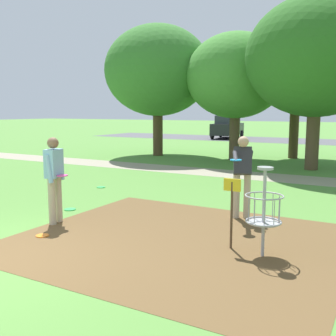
{
  "coord_description": "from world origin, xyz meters",
  "views": [
    {
      "loc": [
        5.21,
        -3.42,
        2.22
      ],
      "look_at": [
        1.05,
        3.99,
        1.0
      ],
      "focal_mm": 42.78,
      "sensor_mm": 36.0,
      "label": 1
    }
  ],
  "objects": [
    {
      "name": "frisbee_mid_grass",
      "position": [
        -2.1,
        5.61,
        0.01
      ],
      "size": [
        0.25,
        0.25,
        0.02
      ],
      "primitive_type": "cylinder",
      "color": "green",
      "rests_on": "ground"
    },
    {
      "name": "frisbee_near_basket",
      "position": [
        3.16,
        4.58,
        0.01
      ],
      "size": [
        0.21,
        0.21,
        0.02
      ],
      "primitive_type": "cylinder",
      "color": "orange",
      "rests_on": "ground"
    },
    {
      "name": "dirt_tee_pad",
      "position": [
        2.09,
        2.49,
        0.0
      ],
      "size": [
        5.43,
        4.81,
        0.01
      ],
      "primitive_type": "cube",
      "color": "brown",
      "rests_on": "ground"
    },
    {
      "name": "tree_far_left",
      "position": [
        2.59,
        12.36,
        4.17
      ],
      "size": [
        5.19,
        5.19,
        6.39
      ],
      "color": "brown",
      "rests_on": "ground"
    },
    {
      "name": "frisbee_far_left",
      "position": [
        -0.12,
        1.49,
        0.01
      ],
      "size": [
        0.23,
        0.23,
        0.02
      ],
      "primitive_type": "cylinder",
      "color": "orange",
      "rests_on": "ground"
    },
    {
      "name": "disc_golf_basket",
      "position": [
        3.53,
        2.45,
        0.75
      ],
      "size": [
        0.98,
        0.58,
        1.39
      ],
      "color": "#9E9EA3",
      "rests_on": "ground"
    },
    {
      "name": "player_throwing",
      "position": [
        2.57,
        4.4,
        0.99
      ],
      "size": [
        0.48,
        1.17,
        1.71
      ],
      "color": "tan",
      "rests_on": "ground"
    },
    {
      "name": "gravel_path",
      "position": [
        0.0,
        9.87,
        0.0
      ],
      "size": [
        40.0,
        1.71,
        0.0
      ],
      "primitive_type": "cube",
      "color": "gray",
      "rests_on": "ground"
    },
    {
      "name": "tree_mid_center",
      "position": [
        1.18,
        15.79,
        4.14
      ],
      "size": [
        3.78,
        3.78,
        5.77
      ],
      "color": "#4C3823",
      "rests_on": "ground"
    },
    {
      "name": "tree_mid_right",
      "position": [
        -4.99,
        13.72,
        4.13
      ],
      "size": [
        5.16,
        5.16,
        6.34
      ],
      "color": "#4C3823",
      "rests_on": "ground"
    },
    {
      "name": "tree_near_right",
      "position": [
        -1.03,
        13.83,
        3.74
      ],
      "size": [
        4.43,
        4.43,
        5.64
      ],
      "color": "brown",
      "rests_on": "ground"
    },
    {
      "name": "frisbee_by_tee",
      "position": [
        -1.04,
        3.18,
        0.01
      ],
      "size": [
        0.26,
        0.26,
        0.02
      ],
      "primitive_type": "cylinder",
      "color": "green",
      "rests_on": "ground"
    },
    {
      "name": "parked_car_leftmost",
      "position": [
        -6.45,
        27.19,
        0.92
      ],
      "size": [
        2.36,
        4.39,
        1.84
      ],
      "color": "black",
      "rests_on": "ground"
    },
    {
      "name": "player_waiting_left",
      "position": [
        -0.53,
        2.24,
        0.97
      ],
      "size": [
        0.43,
        0.49,
        1.71
      ],
      "color": "tan",
      "rests_on": "ground"
    },
    {
      "name": "parking_lot_strip",
      "position": [
        0.0,
        27.13,
        0.0
      ],
      "size": [
        36.0,
        6.0,
        0.01
      ],
      "primitive_type": "cube",
      "color": "#4C4C51",
      "rests_on": "ground"
    }
  ]
}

